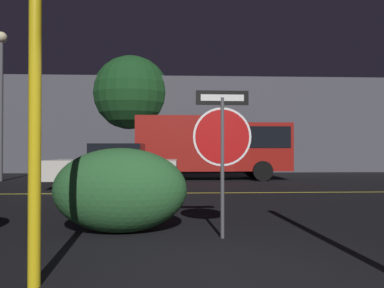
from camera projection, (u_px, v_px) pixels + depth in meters
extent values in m
plane|color=black|center=(218.00, 285.00, 3.74)|extent=(260.00, 260.00, 0.00)
cube|color=gold|center=(189.00, 193.00, 11.45)|extent=(40.13, 0.12, 0.01)
cylinder|color=#4C4C51|center=(222.00, 168.00, 5.72)|extent=(0.06, 0.06, 2.15)
cylinder|color=white|center=(222.00, 137.00, 5.72)|extent=(0.90, 0.03, 0.90)
cylinder|color=#B71414|center=(222.00, 137.00, 5.72)|extent=(0.83, 0.04, 0.83)
cube|color=black|center=(222.00, 98.00, 5.73)|extent=(0.81, 0.04, 0.22)
cube|color=white|center=(222.00, 98.00, 5.73)|extent=(0.67, 0.05, 0.10)
cylinder|color=yellow|center=(35.00, 131.00, 3.72)|extent=(0.12, 0.12, 3.08)
ellipsoid|color=#285B2D|center=(120.00, 190.00, 6.10)|extent=(2.18, 1.18, 1.38)
cube|color=silver|center=(114.00, 170.00, 12.80)|extent=(4.36, 1.84, 0.68)
cube|color=black|center=(118.00, 152.00, 12.81)|extent=(1.77, 1.52, 0.55)
cylinder|color=black|center=(67.00, 182.00, 11.95)|extent=(0.61, 0.22, 0.60)
cylinder|color=black|center=(81.00, 178.00, 13.59)|extent=(0.61, 0.22, 0.60)
cylinder|color=black|center=(151.00, 182.00, 11.99)|extent=(0.61, 0.22, 0.60)
cylinder|color=black|center=(155.00, 178.00, 13.64)|extent=(0.61, 0.22, 0.60)
sphere|color=#F4EFCC|center=(44.00, 170.00, 12.23)|extent=(0.14, 0.14, 0.14)
sphere|color=#F4EFCC|center=(55.00, 168.00, 13.29)|extent=(0.14, 0.14, 0.14)
cube|color=maroon|center=(258.00, 147.00, 16.86)|extent=(2.57, 2.26, 2.07)
cube|color=black|center=(258.00, 138.00, 16.87)|extent=(2.32, 2.31, 0.91)
cube|color=maroon|center=(184.00, 144.00, 16.75)|extent=(4.18, 2.42, 2.36)
cylinder|color=black|center=(252.00, 168.00, 17.98)|extent=(0.84, 0.29, 0.84)
cylinder|color=black|center=(263.00, 171.00, 15.71)|extent=(0.84, 0.29, 0.84)
cylinder|color=black|center=(169.00, 168.00, 17.85)|extent=(0.84, 0.29, 0.84)
cylinder|color=black|center=(167.00, 171.00, 15.57)|extent=(0.84, 0.29, 0.84)
cylinder|color=#4C4C51|center=(1.00, 112.00, 15.62)|extent=(0.16, 0.16, 5.80)
sphere|color=#F9E5B2|center=(2.00, 37.00, 15.66)|extent=(0.46, 0.46, 0.46)
cylinder|color=#422D1E|center=(131.00, 147.00, 21.80)|extent=(0.32, 0.32, 2.91)
sphere|color=#19471E|center=(131.00, 94.00, 21.84)|extent=(4.49, 4.49, 4.49)
cube|color=#4C4C56|center=(203.00, 127.00, 23.39)|extent=(27.15, 4.61, 5.47)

